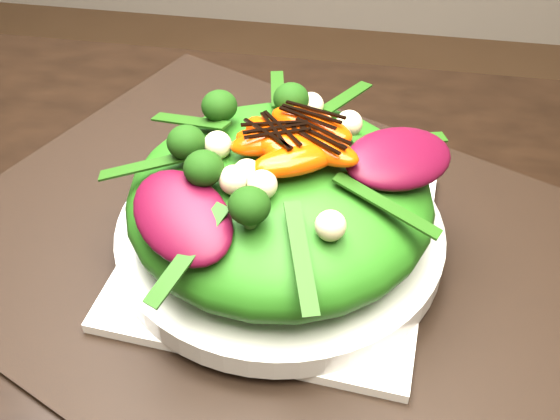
% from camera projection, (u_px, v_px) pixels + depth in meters
% --- Properties ---
extents(dining_table, '(1.60, 0.90, 0.75)m').
position_uv_depth(dining_table, '(3.00, 381.00, 0.47)').
color(dining_table, black).
rests_on(dining_table, floor).
extents(placemat, '(0.65, 0.59, 0.00)m').
position_uv_depth(placemat, '(280.00, 251.00, 0.53)').
color(placemat, black).
rests_on(placemat, dining_table).
extents(plate_base, '(0.25, 0.25, 0.01)m').
position_uv_depth(plate_base, '(280.00, 245.00, 0.53)').
color(plate_base, white).
rests_on(plate_base, placemat).
extents(salad_bowl, '(0.27, 0.27, 0.02)m').
position_uv_depth(salad_bowl, '(280.00, 233.00, 0.52)').
color(salad_bowl, silver).
rests_on(salad_bowl, plate_base).
extents(lettuce_mound, '(0.27, 0.27, 0.08)m').
position_uv_depth(lettuce_mound, '(280.00, 198.00, 0.49)').
color(lettuce_mound, '#266312').
rests_on(lettuce_mound, salad_bowl).
extents(radicchio_leaf, '(0.11, 0.10, 0.02)m').
position_uv_depth(radicchio_leaf, '(399.00, 158.00, 0.47)').
color(radicchio_leaf, '#410618').
rests_on(radicchio_leaf, lettuce_mound).
extents(orange_segment, '(0.07, 0.03, 0.02)m').
position_uv_depth(orange_segment, '(292.00, 122.00, 0.49)').
color(orange_segment, red).
rests_on(orange_segment, lettuce_mound).
extents(broccoli_floret, '(0.05, 0.05, 0.04)m').
position_uv_depth(broccoli_floret, '(204.00, 105.00, 0.50)').
color(broccoli_floret, black).
rests_on(broccoli_floret, lettuce_mound).
extents(macadamia_nut, '(0.02, 0.02, 0.02)m').
position_uv_depth(macadamia_nut, '(329.00, 187.00, 0.43)').
color(macadamia_nut, beige).
rests_on(macadamia_nut, lettuce_mound).
extents(balsamic_drizzle, '(0.04, 0.00, 0.00)m').
position_uv_depth(balsamic_drizzle, '(292.00, 112.00, 0.48)').
color(balsamic_drizzle, black).
rests_on(balsamic_drizzle, orange_segment).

